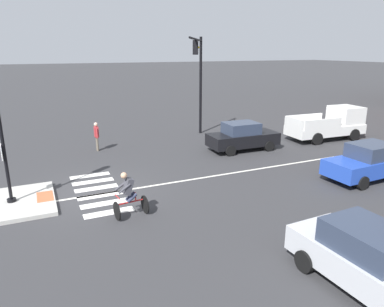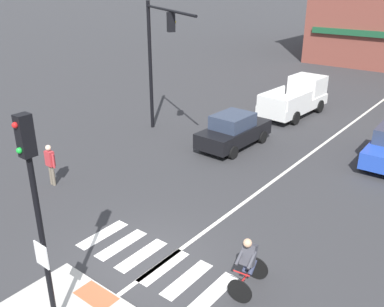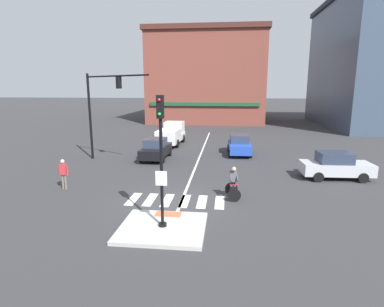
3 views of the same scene
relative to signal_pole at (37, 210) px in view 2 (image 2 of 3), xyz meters
name	(u,v)px [view 2 (image 2 of 3)]	position (x,y,z in m)	size (l,w,h in m)	color
ground_plane	(147,265)	(0.00, 3.00, -3.18)	(300.00, 300.00, 0.00)	#333335
tactile_pad_front	(96,296)	(0.00, 1.18, -3.03)	(1.10, 0.60, 0.01)	#DB5B38
signal_pole	(37,210)	(0.00, 0.00, 0.00)	(0.44, 0.38, 5.05)	black
crosswalk_stripe_a	(103,234)	(-2.15, 3.21, -3.18)	(0.44, 1.80, 0.01)	silver
crosswalk_stripe_b	(121,244)	(-1.29, 3.21, -3.18)	(0.44, 1.80, 0.01)	silver
crosswalk_stripe_c	(142,255)	(-0.43, 3.21, -3.18)	(0.44, 1.80, 0.01)	silver
crosswalk_stripe_d	(163,267)	(0.43, 3.21, -3.18)	(0.44, 1.80, 0.01)	silver
crosswalk_stripe_e	(187,279)	(1.29, 3.21, -3.18)	(0.44, 1.80, 0.01)	silver
crosswalk_stripe_f	(213,293)	(2.15, 3.21, -3.18)	(0.44, 1.80, 0.01)	silver
lane_centre_line	(306,157)	(0.29, 13.00, -3.18)	(0.14, 28.00, 0.01)	silver
traffic_light_mast	(157,49)	(-6.85, 11.06, 1.18)	(5.60, 3.39, 6.48)	black
car_black_westbound_far	(234,131)	(-3.01, 12.07, -2.37)	(1.92, 4.14, 1.64)	black
pickup_truck_white_westbound_distant	(298,98)	(-2.94, 18.82, -2.20)	(2.25, 5.19, 2.08)	white
cyclist	(248,264)	(2.79, 3.82, -2.31)	(0.79, 1.16, 1.68)	black
pedestrian_at_curb_left	(50,162)	(-6.35, 4.31, -2.20)	(0.55, 0.22, 1.67)	#6B6051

